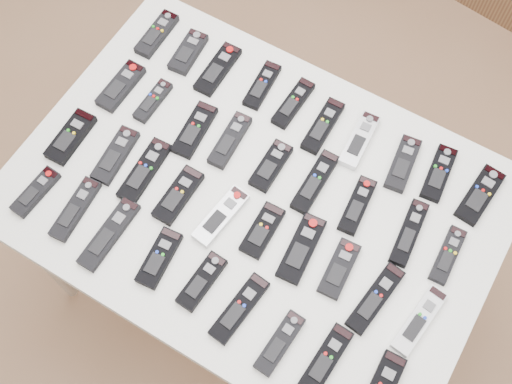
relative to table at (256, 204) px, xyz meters
The scene contains 39 objects.
ground 0.74m from the table, 24.06° to the left, with size 4.00×4.00×0.00m, color #986C4D.
table is the anchor object (origin of this frame).
remote_0 0.60m from the table, 150.25° to the left, with size 0.05×0.17×0.02m, color black.
remote_1 0.50m from the table, 144.32° to the left, with size 0.06×0.15×0.02m, color black.
remote_2 0.41m from the table, 136.32° to the left, with size 0.06×0.18×0.02m, color black.
remote_3 0.34m from the table, 117.78° to the left, with size 0.05×0.16×0.02m, color black.
remote_4 0.30m from the table, 100.15° to the left, with size 0.05×0.17×0.02m, color black.
remote_5 0.28m from the table, 78.66° to the left, with size 0.05×0.17×0.02m, color black.
remote_6 0.33m from the table, 60.14° to the left, with size 0.05×0.17×0.02m, color #B7B7BC.
remote_7 0.41m from the table, 43.22° to the left, with size 0.05×0.16×0.02m, color black.
remote_8 0.49m from the table, 37.70° to the left, with size 0.05×0.16×0.02m, color black.
remote_9 0.59m from the table, 30.34° to the left, with size 0.06×0.17×0.02m, color black.
remote_10 0.51m from the table, 169.65° to the left, with size 0.06×0.17×0.02m, color black.
remote_11 0.41m from the table, 166.11° to the left, with size 0.04×0.14×0.02m, color black.
remote_12 0.26m from the table, 161.91° to the left, with size 0.06×0.17×0.02m, color black.
remote_13 0.19m from the table, 144.79° to the left, with size 0.05×0.17×0.02m, color black.
remote_14 0.11m from the table, 94.59° to the left, with size 0.05×0.15×0.02m, color black.
remote_15 0.17m from the table, 42.68° to the left, with size 0.05×0.19×0.02m, color black.
remote_16 0.27m from the table, 23.22° to the left, with size 0.05×0.16×0.02m, color black.
remote_17 0.41m from the table, 14.93° to the left, with size 0.05×0.18×0.02m, color black.
remote_18 0.51m from the table, 11.33° to the left, with size 0.04×0.16×0.02m, color black.
remote_19 0.54m from the table, 167.77° to the right, with size 0.06×0.16×0.02m, color black.
remote_20 0.40m from the table, 165.92° to the right, with size 0.06×0.17×0.02m, color black.
remote_21 0.31m from the table, 161.98° to the right, with size 0.06×0.19×0.02m, color black.
remote_22 0.21m from the table, 147.80° to the right, with size 0.06×0.16×0.02m, color black.
remote_23 0.13m from the table, 114.05° to the right, with size 0.05×0.18×0.02m, color #B7B7BC.
remote_24 0.12m from the table, 50.17° to the right, with size 0.06×0.15×0.02m, color black.
remote_25 0.20m from the table, 22.35° to the right, with size 0.06×0.18×0.02m, color black.
remote_26 0.30m from the table, 14.03° to the right, with size 0.06×0.15×0.02m, color black.
remote_27 0.41m from the table, 13.23° to the right, with size 0.05×0.19×0.02m, color black.
remote_28 0.52m from the table, ahead, with size 0.05×0.19×0.02m, color silver.
remote_29 0.58m from the table, 149.74° to the right, with size 0.05×0.15×0.02m, color black.
remote_30 0.47m from the table, 143.85° to the right, with size 0.05×0.18×0.02m, color black.
remote_31 0.40m from the table, 132.48° to the right, with size 0.05×0.21×0.02m, color black.
remote_32 0.31m from the table, 112.99° to the right, with size 0.06×0.15×0.02m, color black.
remote_33 0.28m from the table, 88.54° to the right, with size 0.05×0.15×0.02m, color black.
remote_34 0.31m from the table, 66.74° to the right, with size 0.05×0.19×0.02m, color black.
remote_35 0.40m from the table, 51.06° to the right, with size 0.05×0.16×0.02m, color black.
remote_36 0.46m from the table, 38.38° to the right, with size 0.05×0.17×0.02m, color black.
Camera 1 is at (0.22, -0.66, 2.31)m, focal length 45.00 mm.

